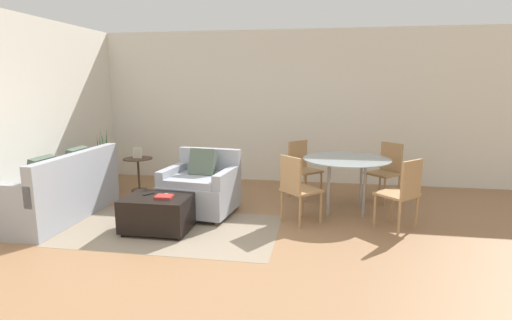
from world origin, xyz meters
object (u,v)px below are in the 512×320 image
at_px(ottoman, 158,212).
at_px(tv_remote_primary, 148,194).
at_px(couch, 57,195).
at_px(picture_frame, 137,153).
at_px(dining_chair_near_right, 403,189).
at_px(side_table, 138,168).
at_px(dining_chair_near_left, 296,185).
at_px(dining_chair_far_right, 387,168).
at_px(book_stack, 164,197).
at_px(tv_remote_secondary, 165,195).
at_px(dining_table, 346,164).
at_px(potted_plant, 106,175).
at_px(dining_chair_far_left, 302,165).
at_px(armchair, 201,188).

height_order(ottoman, tv_remote_primary, tv_remote_primary).
bearing_deg(couch, ottoman, -10.21).
height_order(picture_frame, dining_chair_near_right, dining_chair_near_right).
relative_size(tv_remote_primary, picture_frame, 0.83).
bearing_deg(tv_remote_primary, ottoman, -28.78).
xyz_separation_m(side_table, dining_chair_near_right, (4.08, -1.22, 0.12)).
height_order(dining_chair_near_left, dining_chair_far_right, same).
distance_m(book_stack, tv_remote_secondary, 0.09).
relative_size(couch, dining_table, 1.51).
xyz_separation_m(ottoman, picture_frame, (-1.09, 1.77, 0.41)).
bearing_deg(dining_chair_near_right, dining_chair_near_left, -180.00).
bearing_deg(side_table, tv_remote_primary, -60.76).
distance_m(potted_plant, side_table, 0.60).
relative_size(tv_remote_secondary, dining_chair_far_right, 0.16).
distance_m(tv_remote_secondary, dining_chair_far_left, 2.41).
relative_size(armchair, tv_remote_primary, 6.87).
height_order(armchair, dining_chair_near_right, armchair).
xyz_separation_m(side_table, dining_chair_near_left, (2.76, -1.22, 0.12)).
height_order(ottoman, book_stack, book_stack).
height_order(ottoman, side_table, side_table).
distance_m(side_table, picture_frame, 0.25).
distance_m(armchair, tv_remote_secondary, 0.74).
relative_size(side_table, dining_table, 0.46).
height_order(potted_plant, side_table, potted_plant).
relative_size(ottoman, tv_remote_secondary, 5.48).
height_order(tv_remote_secondary, side_table, side_table).
distance_m(couch, dining_chair_near_right, 4.56).
distance_m(book_stack, dining_chair_far_right, 3.45).
height_order(couch, dining_chair_far_left, couch).
bearing_deg(dining_chair_near_right, ottoman, -169.51).
bearing_deg(dining_chair_near_left, dining_table, 45.00).
bearing_deg(tv_remote_primary, dining_chair_near_right, 8.55).
distance_m(armchair, potted_plant, 2.21).
xyz_separation_m(armchair, tv_remote_primary, (-0.47, -0.68, 0.08)).
height_order(dining_chair_far_left, dining_chair_far_right, same).
bearing_deg(tv_remote_secondary, dining_chair_near_right, 9.61).
bearing_deg(dining_chair_far_right, tv_remote_primary, -150.29).
height_order(tv_remote_secondary, dining_table, dining_table).
bearing_deg(book_stack, dining_chair_far_right, 33.40).
xyz_separation_m(dining_table, dining_chair_near_left, (-0.66, -0.66, -0.17)).
height_order(couch, potted_plant, potted_plant).
height_order(potted_plant, dining_table, potted_plant).
height_order(tv_remote_primary, dining_chair_far_left, dining_chair_far_left).
relative_size(tv_remote_primary, dining_chair_far_left, 0.17).
relative_size(book_stack, dining_table, 0.17).
distance_m(picture_frame, dining_table, 3.47).
bearing_deg(picture_frame, dining_chair_near_right, -16.60).
bearing_deg(book_stack, potted_plant, 135.45).
height_order(armchair, dining_table, armchair).
bearing_deg(couch, tv_remote_secondary, -7.64).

